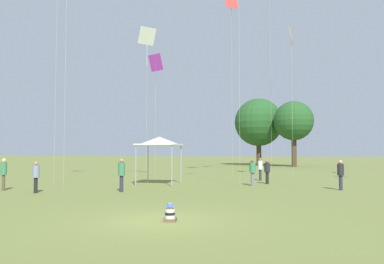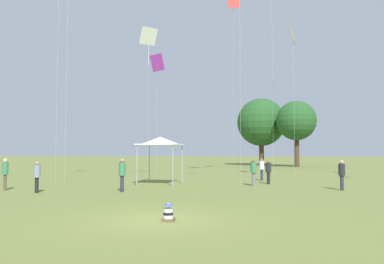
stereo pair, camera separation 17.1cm
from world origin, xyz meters
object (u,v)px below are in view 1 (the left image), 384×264
object	(u,v)px
canopy_tent	(159,141)
kite_3	(147,39)
person_standing_2	(267,170)
kite_0	(156,64)
kite_4	(231,8)
person_standing_3	(122,172)
distant_tree_0	(294,121)
person_standing_7	(36,174)
person_standing_1	(4,171)
person_standing_4	(252,170)
distant_tree_1	(259,122)
person_standing_6	(341,172)
person_standing_0	(260,167)
kite_2	(291,39)
seated_toddler	(170,214)

from	to	relation	value
canopy_tent	kite_3	world-z (taller)	kite_3
person_standing_2	kite_0	bearing A→B (deg)	-114.79
kite_0	kite_4	xyz separation A→B (m)	(6.15, 4.72, 6.33)
person_standing_3	person_standing_2	bearing A→B (deg)	-25.60
kite_4	distant_tree_0	world-z (taller)	kite_4
person_standing_7	person_standing_1	bearing A→B (deg)	88.27
person_standing_4	person_standing_3	bearing A→B (deg)	17.12
person_standing_1	distant_tree_1	size ratio (longest dim) A/B	0.17
person_standing_1	kite_0	world-z (taller)	kite_0
person_standing_6	distant_tree_1	size ratio (longest dim) A/B	0.16
person_standing_0	person_standing_7	world-z (taller)	person_standing_0
person_standing_1	person_standing_4	xyz separation A→B (m)	(13.76, 5.14, -0.08)
person_standing_1	distant_tree_1	distance (m)	42.70
person_standing_4	person_standing_6	bearing A→B (deg)	141.92
kite_0	kite_2	distance (m)	11.32
person_standing_1	person_standing_6	size ratio (longest dim) A/B	1.06
canopy_tent	kite_2	bearing A→B (deg)	34.41
person_standing_2	kite_0	size ratio (longest dim) A/B	0.16
person_standing_6	distant_tree_1	world-z (taller)	distant_tree_1
distant_tree_1	kite_3	bearing A→B (deg)	-107.69
kite_4	distant_tree_1	distance (m)	25.61
kite_4	person_standing_7	bearing A→B (deg)	-100.69
person_standing_1	person_standing_4	distance (m)	14.69
person_standing_0	person_standing_3	xyz separation A→B (m)	(-7.57, -9.24, 0.07)
person_standing_4	distant_tree_1	xyz separation A→B (m)	(0.96, 34.55, 5.65)
kite_4	seated_toddler	bearing A→B (deg)	-73.19
person_standing_6	distant_tree_1	distance (m)	37.09
person_standing_0	person_standing_6	size ratio (longest dim) A/B	1.00
person_standing_4	kite_4	bearing A→B (deg)	-97.44
person_standing_3	distant_tree_1	size ratio (longest dim) A/B	0.17
kite_4	distant_tree_1	size ratio (longest dim) A/B	1.63
kite_4	distant_tree_0	size ratio (longest dim) A/B	1.82
seated_toddler	kite_4	distance (m)	28.17
person_standing_1	person_standing_6	bearing A→B (deg)	-153.02
canopy_tent	person_standing_6	bearing A→B (deg)	-9.87
person_standing_1	person_standing_7	xyz separation A→B (m)	(2.50, -0.87, -0.10)
person_standing_7	seated_toddler	bearing A→B (deg)	-109.84
person_standing_3	distant_tree_1	world-z (taller)	distant_tree_1
person_standing_7	person_standing_2	bearing A→B (deg)	-40.96
canopy_tent	kite_3	size ratio (longest dim) A/B	0.26
seated_toddler	person_standing_4	size ratio (longest dim) A/B	0.34
person_standing_0	person_standing_7	distance (m)	15.80
distant_tree_0	kite_2	bearing A→B (deg)	-96.27
person_standing_3	kite_4	size ratio (longest dim) A/B	0.11
canopy_tent	distant_tree_1	bearing A→B (deg)	78.41
person_standing_3	kite_2	bearing A→B (deg)	-16.21
person_standing_2	canopy_tent	xyz separation A→B (m)	(-7.09, -1.48, 1.91)
kite_0	kite_3	bearing A→B (deg)	142.19
person_standing_0	person_standing_7	xyz separation A→B (m)	(-11.83, -10.48, -0.02)
seated_toddler	canopy_tent	bearing A→B (deg)	100.37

